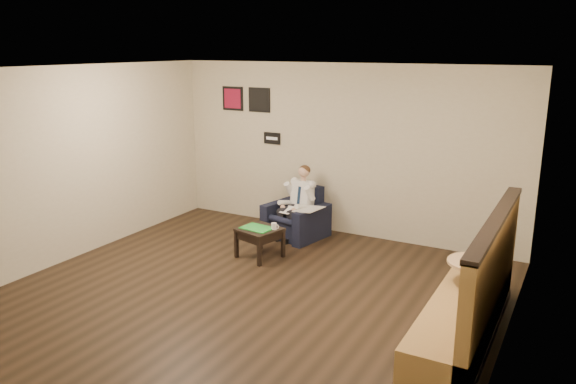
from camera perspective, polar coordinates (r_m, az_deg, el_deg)
The scene contains 19 objects.
ground at distance 7.12m, azimuth -4.63°, elevation -10.83°, with size 6.00×6.00×0.00m, color black.
wall_back at distance 9.23m, azimuth 5.44°, elevation 4.24°, with size 6.00×0.02×2.80m, color beige.
wall_front at distance 4.58m, azimuth -26.18°, elevation -8.16°, with size 6.00×0.02×2.80m, color beige.
wall_left at distance 8.63m, azimuth -21.77°, elevation 2.52°, with size 0.02×6.00×2.80m, color beige.
wall_right at distance 5.63m, azimuth 21.58°, elevation -3.54°, with size 0.02×6.00×2.80m, color beige.
ceiling at distance 6.44m, azimuth -5.15°, elevation 12.29°, with size 6.00×6.00×0.02m, color white.
seating_sign at distance 9.78m, azimuth -1.62°, elevation 5.48°, with size 0.32×0.02×0.20m, color black.
art_print_left at distance 10.12m, azimuth -5.62°, elevation 9.43°, with size 0.42×0.03×0.42m, color maroon.
art_print_right at distance 9.83m, azimuth -2.93°, elevation 9.33°, with size 0.42×0.03×0.42m, color black.
armchair at distance 9.18m, azimuth 0.81°, elevation -2.12°, with size 0.84×0.84×0.82m, color black.
seated_man at distance 9.06m, azimuth 0.38°, elevation -1.36°, with size 0.53×0.80×1.12m, color silver, non-canonical shape.
lap_papers at distance 9.01m, azimuth 0.02°, elevation -1.83°, with size 0.19×0.27×0.01m, color white.
newspaper at distance 8.87m, azimuth 2.15°, elevation -1.75°, with size 0.35×0.44×0.01m, color silver.
side_table at distance 8.36m, azimuth -2.89°, elevation -5.18°, with size 0.55×0.55×0.45m, color black.
green_folder at distance 8.29m, azimuth -3.15°, elevation -3.66°, with size 0.45×0.32×0.01m, color green.
coffee_mug at distance 8.23m, azimuth -1.44°, elevation -3.49°, with size 0.08×0.08×0.10m, color white.
smartphone at distance 8.36m, azimuth -1.88°, elevation -3.51°, with size 0.14×0.07×0.01m, color black.
banquette at distance 6.22m, azimuth 17.59°, elevation -8.42°, with size 0.65×2.71×1.39m, color olive.
cafe_table at distance 6.73m, azimuth 18.20°, elevation -9.66°, with size 0.60×0.60×0.75m, color tan.
Camera 1 is at (3.57, -5.35, 3.06)m, focal length 35.00 mm.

